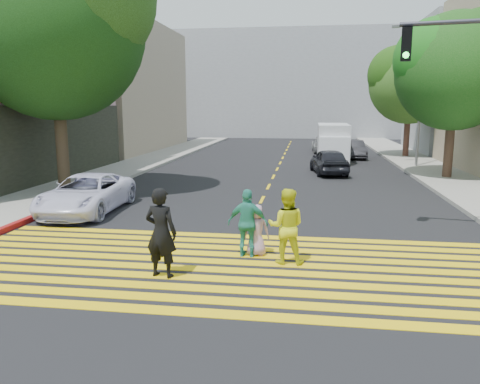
% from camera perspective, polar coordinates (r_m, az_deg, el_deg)
% --- Properties ---
extents(ground, '(120.00, 120.00, 0.00)m').
position_cam_1_polar(ground, '(9.57, -2.62, -11.55)').
color(ground, black).
extents(sidewalk_left, '(3.00, 40.00, 0.15)m').
position_cam_1_polar(sidewalk_left, '(32.55, -10.11, 4.11)').
color(sidewalk_left, gray).
rests_on(sidewalk_left, ground).
extents(sidewalk_right, '(3.00, 60.00, 0.15)m').
position_cam_1_polar(sidewalk_right, '(24.92, 23.99, 1.45)').
color(sidewalk_right, gray).
rests_on(sidewalk_right, ground).
extents(curb_red, '(0.20, 8.00, 0.16)m').
position_cam_1_polar(curb_red, '(17.39, -21.61, -1.91)').
color(curb_red, maroon).
rests_on(curb_red, ground).
extents(crosswalk, '(13.40, 5.30, 0.01)m').
position_cam_1_polar(crosswalk, '(10.74, -1.33, -9.00)').
color(crosswalk, yellow).
rests_on(crosswalk, ground).
extents(lane_line, '(0.12, 34.40, 0.01)m').
position_cam_1_polar(lane_line, '(31.46, 5.09, 3.88)').
color(lane_line, yellow).
rests_on(lane_line, ground).
extents(building_left_tan, '(12.00, 16.00, 10.00)m').
position_cam_1_polar(building_left_tan, '(40.77, -17.91, 11.96)').
color(building_left_tan, tan).
rests_on(building_left_tan, ground).
extents(backdrop_block, '(30.00, 8.00, 12.00)m').
position_cam_1_polar(backdrop_block, '(56.79, 6.66, 12.83)').
color(backdrop_block, gray).
rests_on(backdrop_block, ground).
extents(tree_left, '(9.24, 8.89, 10.30)m').
position_cam_1_polar(tree_left, '(20.78, -21.54, 19.08)').
color(tree_left, '#3E301C').
rests_on(tree_left, ground).
extents(tree_right_near, '(6.14, 5.59, 8.11)m').
position_cam_1_polar(tree_right_near, '(25.11, 24.94, 13.85)').
color(tree_right_near, '#47281B').
rests_on(tree_right_near, ground).
extents(tree_right_far, '(6.25, 5.80, 8.00)m').
position_cam_1_polar(tree_right_far, '(34.66, 20.15, 12.85)').
color(tree_right_far, '#412318').
rests_on(tree_right_far, ground).
extents(pedestrian_man, '(0.78, 0.59, 1.93)m').
position_cam_1_polar(pedestrian_man, '(9.97, -9.60, -4.92)').
color(pedestrian_man, black).
rests_on(pedestrian_man, ground).
extents(pedestrian_woman, '(0.86, 0.67, 1.75)m').
position_cam_1_polar(pedestrian_woman, '(10.76, 5.67, -4.18)').
color(pedestrian_woman, '#D0D719').
rests_on(pedestrian_woman, ground).
extents(pedestrian_child, '(0.62, 0.41, 1.26)m').
position_cam_1_polar(pedestrian_child, '(11.34, 2.02, -4.66)').
color(pedestrian_child, '#BF91B3').
rests_on(pedestrian_child, ground).
extents(pedestrian_extra, '(0.99, 0.46, 1.65)m').
position_cam_1_polar(pedestrian_extra, '(11.18, 0.96, -3.83)').
color(pedestrian_extra, teal).
rests_on(pedestrian_extra, ground).
extents(white_sedan, '(2.31, 4.70, 1.28)m').
position_cam_1_polar(white_sedan, '(16.73, -18.22, -0.20)').
color(white_sedan, white).
rests_on(white_sedan, ground).
extents(dark_car_near, '(2.17, 4.19, 1.36)m').
position_cam_1_polar(dark_car_near, '(25.39, 10.80, 3.71)').
color(dark_car_near, black).
rests_on(dark_car_near, ground).
extents(silver_car, '(2.06, 4.78, 1.37)m').
position_cam_1_polar(silver_car, '(37.19, 10.31, 5.82)').
color(silver_car, '#A1A1A4').
rests_on(silver_car, ground).
extents(dark_car_parked, '(1.54, 3.80, 1.23)m').
position_cam_1_polar(dark_car_parked, '(33.51, 13.71, 5.08)').
color(dark_car_parked, '#27262B').
rests_on(dark_car_parked, ground).
extents(white_van, '(1.96, 5.13, 2.41)m').
position_cam_1_polar(white_van, '(31.13, 11.27, 5.77)').
color(white_van, silver).
rests_on(white_van, ground).
extents(street_lamp, '(1.86, 0.48, 8.22)m').
position_cam_1_polar(street_lamp, '(29.01, 20.91, 12.02)').
color(street_lamp, gray).
rests_on(street_lamp, ground).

